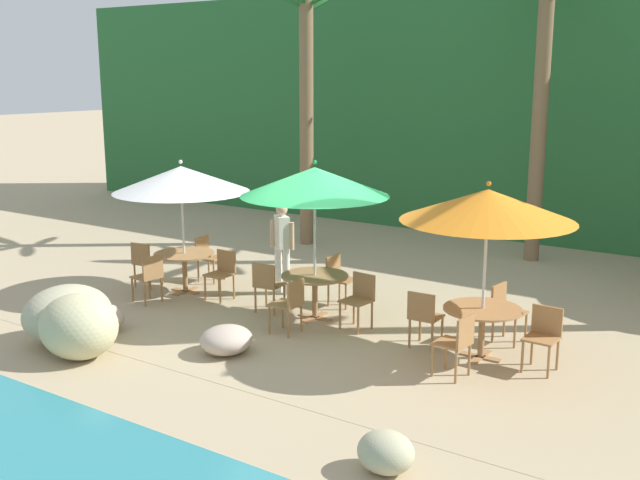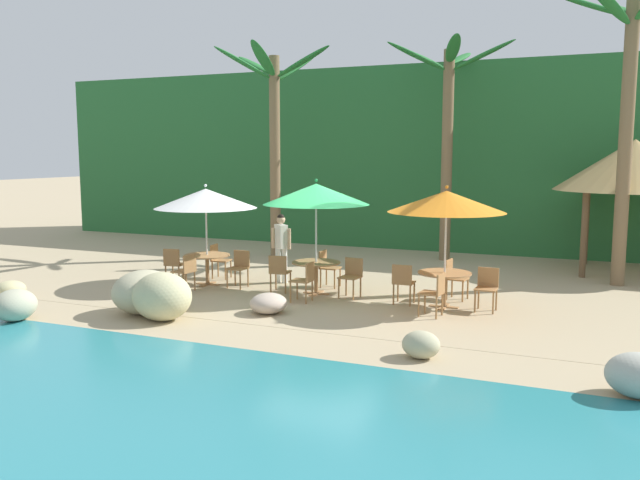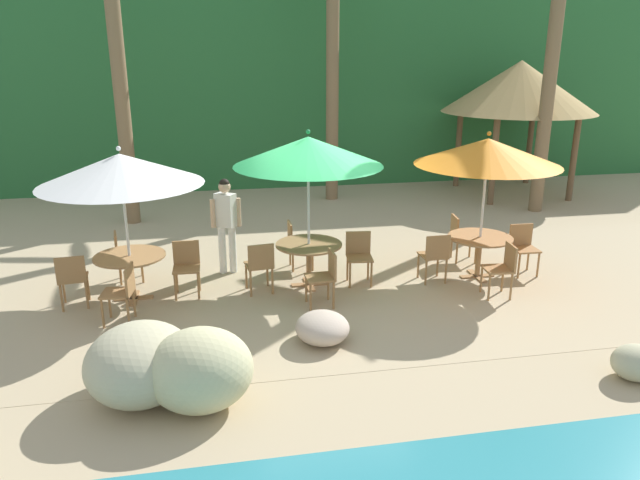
% 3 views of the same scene
% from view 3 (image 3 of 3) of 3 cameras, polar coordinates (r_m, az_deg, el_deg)
% --- Properties ---
extents(ground_plane, '(120.00, 120.00, 0.00)m').
position_cam_3_polar(ground_plane, '(9.81, 0.84, -4.96)').
color(ground_plane, tan).
extents(terrace_deck, '(18.00, 5.20, 0.01)m').
position_cam_3_polar(terrace_deck, '(9.81, 0.84, -4.94)').
color(terrace_deck, tan).
rests_on(terrace_deck, ground).
extents(foliage_backdrop, '(28.00, 2.40, 6.00)m').
position_cam_3_polar(foliage_backdrop, '(17.97, -5.01, 15.21)').
color(foliage_backdrop, '#286633').
rests_on(foliage_backdrop, ground).
extents(rock_seawall, '(16.38, 3.23, 0.93)m').
position_cam_3_polar(rock_seawall, '(6.93, 0.23, -11.87)').
color(rock_seawall, '#BFA291').
rests_on(rock_seawall, ground).
extents(umbrella_white, '(2.44, 2.44, 2.44)m').
position_cam_3_polar(umbrella_white, '(9.37, -18.57, 6.44)').
color(umbrella_white, silver).
rests_on(umbrella_white, ground).
extents(dining_table_white, '(1.10, 1.10, 0.74)m').
position_cam_3_polar(dining_table_white, '(9.75, -17.72, -2.10)').
color(dining_table_white, '#A37547').
rests_on(dining_table_white, ground).
extents(chair_white_seaward, '(0.43, 0.44, 0.87)m').
position_cam_3_polar(chair_white_seaward, '(9.78, -12.67, -2.26)').
color(chair_white_seaward, '#9E7042').
rests_on(chair_white_seaward, ground).
extents(chair_white_inland, '(0.48, 0.47, 0.87)m').
position_cam_3_polar(chair_white_inland, '(10.59, -18.29, -1.17)').
color(chair_white_inland, '#9E7042').
rests_on(chair_white_inland, ground).
extents(chair_white_left, '(0.47, 0.48, 0.87)m').
position_cam_3_polar(chair_white_left, '(9.75, -22.65, -3.29)').
color(chair_white_left, '#9E7042').
rests_on(chair_white_left, ground).
extents(chair_white_right, '(0.48, 0.47, 0.87)m').
position_cam_3_polar(chair_white_right, '(9.00, -18.35, -4.54)').
color(chair_white_right, '#9E7042').
rests_on(chair_white_right, ground).
extents(umbrella_green, '(2.39, 2.39, 2.61)m').
position_cam_3_polar(umbrella_green, '(9.44, -1.14, 8.49)').
color(umbrella_green, silver).
rests_on(umbrella_green, ground).
extents(dining_table_green, '(1.10, 1.10, 0.74)m').
position_cam_3_polar(dining_table_green, '(9.85, -1.08, -1.04)').
color(dining_table_green, '#A37547').
rests_on(dining_table_green, ground).
extents(chair_green_seaward, '(0.46, 0.47, 0.87)m').
position_cam_3_polar(chair_green_seaward, '(10.04, 3.74, -1.30)').
color(chair_green_seaward, '#9E7042').
rests_on(chair_green_seaward, ground).
extents(chair_green_inland, '(0.43, 0.42, 0.87)m').
position_cam_3_polar(chair_green_inland, '(10.66, -2.30, -0.13)').
color(chair_green_inland, '#9E7042').
rests_on(chair_green_inland, ground).
extents(chair_green_left, '(0.47, 0.48, 0.87)m').
position_cam_3_polar(chair_green_left, '(9.60, -5.78, -2.28)').
color(chair_green_left, '#9E7042').
rests_on(chair_green_left, ground).
extents(chair_green_right, '(0.44, 0.43, 0.87)m').
position_cam_3_polar(chair_green_right, '(9.12, 0.52, -3.29)').
color(chair_green_right, '#9E7042').
rests_on(chair_green_right, ground).
extents(umbrella_orange, '(2.39, 2.39, 2.53)m').
position_cam_3_polar(umbrella_orange, '(10.21, 15.76, 8.13)').
color(umbrella_orange, silver).
rests_on(umbrella_orange, ground).
extents(dining_table_orange, '(1.10, 1.10, 0.74)m').
position_cam_3_polar(dining_table_orange, '(10.57, 15.05, -0.33)').
color(dining_table_orange, '#A37547').
rests_on(dining_table_orange, ground).
extents(chair_orange_seaward, '(0.43, 0.44, 0.87)m').
position_cam_3_polar(chair_orange_seaward, '(11.05, 18.86, -0.46)').
color(chair_orange_seaward, '#9E7042').
rests_on(chair_orange_seaward, ground).
extents(chair_orange_inland, '(0.48, 0.47, 0.87)m').
position_cam_3_polar(chair_orange_inland, '(11.34, 13.25, 0.51)').
color(chair_orange_inland, '#9E7042').
rests_on(chair_orange_inland, ground).
extents(chair_orange_left, '(0.43, 0.44, 0.87)m').
position_cam_3_polar(chair_orange_left, '(10.17, 10.96, -1.35)').
color(chair_orange_left, '#9E7042').
rests_on(chair_orange_left, ground).
extents(chair_orange_right, '(0.47, 0.46, 0.87)m').
position_cam_3_polar(chair_orange_right, '(9.89, 17.14, -2.40)').
color(chair_orange_right, '#9E7042').
rests_on(chair_orange_right, ground).
extents(palm_tree_nearest, '(3.56, 3.57, 6.31)m').
position_cam_3_polar(palm_tree_nearest, '(13.84, -19.12, 18.29)').
color(palm_tree_nearest, brown).
rests_on(palm_tree_nearest, ground).
extents(palm_tree_second, '(3.57, 3.75, 6.36)m').
position_cam_3_polar(palm_tree_second, '(15.46, 1.14, 19.34)').
color(palm_tree_second, brown).
rests_on(palm_tree_second, ground).
extents(palm_tree_third, '(3.60, 3.35, 7.05)m').
position_cam_3_polar(palm_tree_third, '(15.20, 21.84, 20.06)').
color(palm_tree_third, brown).
rests_on(palm_tree_third, ground).
extents(palapa_hut, '(4.03, 4.03, 3.53)m').
position_cam_3_polar(palapa_hut, '(16.97, 18.57, 13.71)').
color(palapa_hut, brown).
rests_on(palapa_hut, ground).
extents(waiter_in_white, '(0.52, 0.36, 1.70)m').
position_cam_3_polar(waiter_in_white, '(10.45, -8.99, 1.99)').
color(waiter_in_white, white).
rests_on(waiter_in_white, ground).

